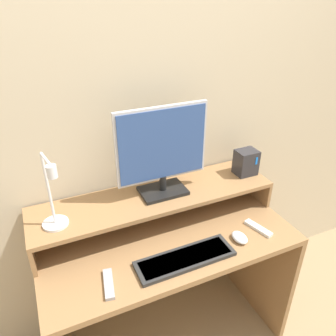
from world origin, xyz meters
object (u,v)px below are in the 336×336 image
object	(u,v)px
mouse	(240,237)
remote_control	(109,284)
keyboard	(185,258)
monitor	(162,151)
router_dock	(246,162)
desk_lamp	(53,203)
remote_secondary	(258,228)

from	to	relation	value
mouse	remote_control	size ratio (longest dim) A/B	0.59
mouse	keyboard	bearing A→B (deg)	-178.00
keyboard	monitor	bearing A→B (deg)	83.80
router_dock	keyboard	size ratio (longest dim) A/B	0.31
monitor	keyboard	distance (m)	0.51
keyboard	router_dock	bearing A→B (deg)	31.01
router_dock	keyboard	distance (m)	0.66
keyboard	mouse	xyz separation A→B (m)	(0.30, 0.01, 0.01)
desk_lamp	remote_secondary	distance (m)	1.00
remote_secondary	monitor	bearing A→B (deg)	143.22
mouse	remote_secondary	xyz separation A→B (m)	(0.13, 0.03, -0.01)
router_dock	remote_secondary	size ratio (longest dim) A/B	0.91
mouse	remote_secondary	size ratio (longest dim) A/B	0.61
desk_lamp	router_dock	world-z (taller)	desk_lamp
remote_secondary	mouse	bearing A→B (deg)	-168.53
router_dock	mouse	bearing A→B (deg)	-127.01
router_dock	remote_control	bearing A→B (deg)	-160.22
router_dock	mouse	size ratio (longest dim) A/B	1.48
monitor	router_dock	size ratio (longest dim) A/B	3.25
remote_control	remote_secondary	world-z (taller)	same
mouse	remote_control	distance (m)	0.65
router_dock	remote_secondary	distance (m)	0.37
remote_secondary	desk_lamp	bearing A→B (deg)	166.81
keyboard	remote_secondary	xyz separation A→B (m)	(0.43, 0.04, -0.00)
monitor	keyboard	world-z (taller)	monitor
desk_lamp	remote_secondary	bearing A→B (deg)	-13.19
monitor	remote_control	xyz separation A→B (m)	(-0.39, -0.33, -0.39)
desk_lamp	remote_control	distance (m)	0.41
monitor	remote_control	distance (m)	0.64
remote_control	remote_secondary	bearing A→B (deg)	2.59
remote_secondary	keyboard	bearing A→B (deg)	-175.03
monitor	desk_lamp	bearing A→B (deg)	-171.44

